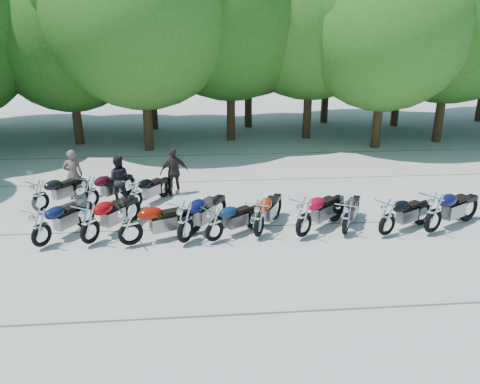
{
  "coord_description": "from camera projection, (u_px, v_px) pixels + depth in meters",
  "views": [
    {
      "loc": [
        -1.11,
        -11.22,
        5.56
      ],
      "look_at": [
        0.0,
        1.5,
        1.1
      ],
      "focal_mm": 35.0,
      "sensor_mm": 36.0,
      "label": 1
    }
  ],
  "objects": [
    {
      "name": "ground",
      "position": [
        245.0,
        249.0,
        12.48
      ],
      "size": [
        90.0,
        90.0,
        0.0
      ],
      "primitive_type": "plane",
      "color": "#A8A298",
      "rests_on": "ground"
    },
    {
      "name": "tree_2",
      "position": [
        67.0,
        35.0,
        22.21
      ],
      "size": [
        7.31,
        7.31,
        8.97
      ],
      "color": "#3A2614",
      "rests_on": "ground"
    },
    {
      "name": "tree_3",
      "position": [
        141.0,
        11.0,
        20.67
      ],
      "size": [
        8.7,
        8.7,
        10.67
      ],
      "color": "#3A2614",
      "rests_on": "ground"
    },
    {
      "name": "tree_4",
      "position": [
        230.0,
        6.0,
        22.64
      ],
      "size": [
        9.13,
        9.13,
        11.2
      ],
      "color": "#3A2614",
      "rests_on": "ground"
    },
    {
      "name": "tree_5",
      "position": [
        312.0,
        7.0,
        23.11
      ],
      "size": [
        9.04,
        9.04,
        11.1
      ],
      "color": "#3A2614",
      "rests_on": "ground"
    },
    {
      "name": "tree_6",
      "position": [
        387.0,
        23.0,
        21.35
      ],
      "size": [
        8.0,
        8.0,
        9.82
      ],
      "color": "#3A2614",
      "rests_on": "ground"
    },
    {
      "name": "tree_7",
      "position": [
        454.0,
        11.0,
        22.37
      ],
      "size": [
        8.79,
        8.79,
        10.79
      ],
      "color": "#3A2614",
      "rests_on": "ground"
    },
    {
      "name": "tree_10",
      "position": [
        67.0,
        27.0,
        25.89
      ],
      "size": [
        7.78,
        7.78,
        9.55
      ],
      "color": "#3A2614",
      "rests_on": "ground"
    },
    {
      "name": "tree_11",
      "position": [
        149.0,
        30.0,
        25.8
      ],
      "size": [
        7.56,
        7.56,
        9.28
      ],
      "color": "#3A2614",
      "rests_on": "ground"
    },
    {
      "name": "tree_12",
      "position": [
        249.0,
        26.0,
        26.22
      ],
      "size": [
        7.88,
        7.88,
        9.67
      ],
      "color": "#3A2614",
      "rests_on": "ground"
    },
    {
      "name": "tree_13",
      "position": [
        330.0,
        20.0,
        27.47
      ],
      "size": [
        8.31,
        8.31,
        10.2
      ],
      "color": "#3A2614",
      "rests_on": "ground"
    },
    {
      "name": "tree_14",
      "position": [
        405.0,
        24.0,
        26.57
      ],
      "size": [
        8.02,
        8.02,
        9.84
      ],
      "color": "#3A2614",
      "rests_on": "ground"
    },
    {
      "name": "motorcycle_0",
      "position": [
        40.0,
        226.0,
        12.33
      ],
      "size": [
        1.73,
        2.29,
        1.27
      ],
      "primitive_type": null,
      "rotation": [
        0.0,
        0.0,
        2.61
      ],
      "color": "black",
      "rests_on": "ground"
    },
    {
      "name": "motorcycle_1",
      "position": [
        89.0,
        222.0,
        12.49
      ],
      "size": [
        1.86,
        2.41,
        1.35
      ],
      "primitive_type": null,
      "rotation": [
        0.0,
        0.0,
        2.59
      ],
      "color": "#A00509",
      "rests_on": "ground"
    },
    {
      "name": "motorcycle_2",
      "position": [
        130.0,
        224.0,
        12.38
      ],
      "size": [
        2.45,
        1.59,
        1.33
      ],
      "primitive_type": null,
      "rotation": [
        0.0,
        0.0,
        1.98
      ],
      "color": "maroon",
      "rests_on": "ground"
    },
    {
      "name": "motorcycle_3",
      "position": [
        185.0,
        221.0,
        12.54
      ],
      "size": [
        1.95,
        2.5,
        1.4
      ],
      "primitive_type": null,
      "rotation": [
        0.0,
        0.0,
        2.58
      ],
      "color": "#0C0E37",
      "rests_on": "ground"
    },
    {
      "name": "motorcycle_4",
      "position": [
        214.0,
        223.0,
        12.65
      ],
      "size": [
        2.06,
        1.77,
        1.19
      ],
      "primitive_type": null,
      "rotation": [
        0.0,
        0.0,
        2.21
      ],
      "color": "#0E1E3D",
      "rests_on": "ground"
    },
    {
      "name": "motorcycle_5",
      "position": [
        259.0,
        217.0,
        12.93
      ],
      "size": [
        1.61,
        2.32,
        1.27
      ],
      "primitive_type": null,
      "rotation": [
        0.0,
        0.0,
        2.68
      ],
      "color": "#9F2405",
      "rests_on": "ground"
    },
    {
      "name": "motorcycle_6",
      "position": [
        304.0,
        216.0,
        12.88
      ],
      "size": [
        2.25,
        2.18,
        1.36
      ],
      "primitive_type": null,
      "rotation": [
        0.0,
        0.0,
        2.33
      ],
      "color": "#A0051E",
      "rests_on": "ground"
    },
    {
      "name": "motorcycle_7",
      "position": [
        346.0,
        217.0,
        13.09
      ],
      "size": [
        1.53,
        2.12,
        1.17
      ],
      "primitive_type": null,
      "rotation": [
        0.0,
        0.0,
        2.65
      ],
      "color": "black",
      "rests_on": "ground"
    },
    {
      "name": "motorcycle_8",
      "position": [
        388.0,
        216.0,
        13.0
      ],
      "size": [
        2.27,
        1.68,
        1.26
      ],
      "primitive_type": null,
      "rotation": [
        0.0,
        0.0,
        2.08
      ],
      "color": "black",
      "rests_on": "ground"
    },
    {
      "name": "motorcycle_9",
      "position": [
        434.0,
        212.0,
        13.13
      ],
      "size": [
        2.55,
        1.9,
        1.41
      ],
      "primitive_type": null,
      "rotation": [
        0.0,
        0.0,
        2.09
      ],
      "color": "#0C0B34",
      "rests_on": "ground"
    },
    {
      "name": "motorcycle_10",
      "position": [
        39.0,
        195.0,
        14.77
      ],
      "size": [
        1.84,
        2.09,
        1.21
      ],
      "primitive_type": null,
      "rotation": [
        0.0,
        0.0,
        2.47
      ],
      "color": "black",
      "rests_on": "ground"
    },
    {
      "name": "motorcycle_11",
      "position": [
        90.0,
        191.0,
        15.03
      ],
      "size": [
        1.89,
        2.19,
        1.26
      ],
      "primitive_type": null,
      "rotation": [
        0.0,
        0.0,
        2.49
      ],
      "color": "#350715",
      "rests_on": "ground"
    },
    {
      "name": "motorcycle_12",
      "position": [
        135.0,
        193.0,
        14.99
      ],
      "size": [
        1.68,
        2.05,
        1.16
      ],
      "primitive_type": null,
      "rotation": [
        0.0,
        0.0,
        2.54
      ],
      "color": "black",
      "rests_on": "ground"
    },
    {
      "name": "rider_0",
      "position": [
        73.0,
        175.0,
        15.92
      ],
      "size": [
        0.7,
        0.52,
        1.74
      ],
      "primitive_type": "imported",
      "rotation": [
        0.0,
        0.0,
        3.31
      ],
      "color": "brown",
      "rests_on": "ground"
    },
    {
      "name": "rider_1",
      "position": [
        118.0,
        179.0,
        15.61
      ],
      "size": [
        0.81,
        0.63,
        1.64
      ],
      "primitive_type": "imported",
      "rotation": [
        0.0,
        0.0,
        3.12
      ],
      "color": "black",
      "rests_on": "ground"
    },
    {
      "name": "rider_2",
      "position": [
        174.0,
        172.0,
        16.3
      ],
      "size": [
        1.07,
        0.7,
        1.7
      ],
      "primitive_type": "imported",
      "rotation": [
        0.0,
        0.0,
        3.45
      ],
      "color": "black",
      "rests_on": "ground"
    }
  ]
}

